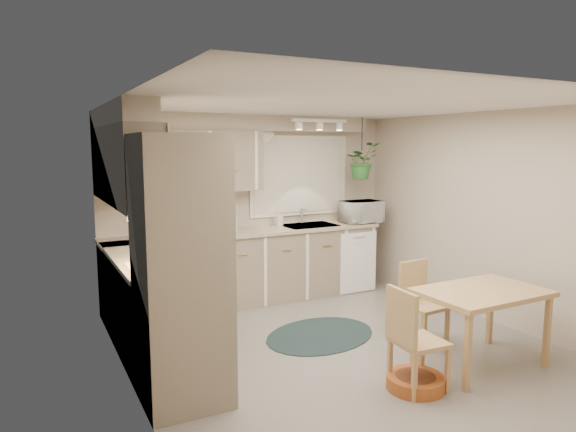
# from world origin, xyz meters

# --- Properties ---
(floor) EXTENTS (4.20, 4.20, 0.00)m
(floor) POSITION_xyz_m (0.00, 0.00, 0.00)
(floor) COLOR slate
(floor) RESTS_ON ground
(ceiling) EXTENTS (4.20, 4.20, 0.00)m
(ceiling) POSITION_xyz_m (0.00, 0.00, 2.40)
(ceiling) COLOR silver
(ceiling) RESTS_ON wall_back
(wall_back) EXTENTS (4.00, 0.04, 2.40)m
(wall_back) POSITION_xyz_m (0.00, 2.10, 1.20)
(wall_back) COLOR #B1A492
(wall_back) RESTS_ON floor
(wall_front) EXTENTS (4.00, 0.04, 2.40)m
(wall_front) POSITION_xyz_m (0.00, -2.10, 1.20)
(wall_front) COLOR #B1A492
(wall_front) RESTS_ON floor
(wall_left) EXTENTS (0.04, 4.20, 2.40)m
(wall_left) POSITION_xyz_m (-2.00, 0.00, 1.20)
(wall_left) COLOR #B1A492
(wall_left) RESTS_ON floor
(wall_right) EXTENTS (0.04, 4.20, 2.40)m
(wall_right) POSITION_xyz_m (2.00, 0.00, 1.20)
(wall_right) COLOR #B1A492
(wall_right) RESTS_ON floor
(base_cab_left) EXTENTS (0.60, 1.85, 0.90)m
(base_cab_left) POSITION_xyz_m (-1.70, 0.88, 0.45)
(base_cab_left) COLOR gray
(base_cab_left) RESTS_ON floor
(base_cab_back) EXTENTS (3.60, 0.60, 0.90)m
(base_cab_back) POSITION_xyz_m (-0.20, 1.80, 0.45)
(base_cab_back) COLOR gray
(base_cab_back) RESTS_ON floor
(counter_left) EXTENTS (0.64, 1.89, 0.04)m
(counter_left) POSITION_xyz_m (-1.69, 0.88, 0.92)
(counter_left) COLOR tan
(counter_left) RESTS_ON base_cab_left
(counter_back) EXTENTS (3.64, 0.64, 0.04)m
(counter_back) POSITION_xyz_m (-0.20, 1.79, 0.92)
(counter_back) COLOR tan
(counter_back) RESTS_ON base_cab_back
(oven_stack) EXTENTS (0.65, 0.65, 2.10)m
(oven_stack) POSITION_xyz_m (-1.68, -0.38, 1.05)
(oven_stack) COLOR gray
(oven_stack) RESTS_ON floor
(wall_oven_face) EXTENTS (0.02, 0.56, 0.58)m
(wall_oven_face) POSITION_xyz_m (-1.35, -0.38, 1.05)
(wall_oven_face) COLOR white
(wall_oven_face) RESTS_ON oven_stack
(upper_cab_left) EXTENTS (0.35, 2.00, 0.75)m
(upper_cab_left) POSITION_xyz_m (-1.82, 1.00, 1.83)
(upper_cab_left) COLOR gray
(upper_cab_left) RESTS_ON wall_left
(upper_cab_back) EXTENTS (2.00, 0.35, 0.75)m
(upper_cab_back) POSITION_xyz_m (-1.00, 1.93, 1.83)
(upper_cab_back) COLOR gray
(upper_cab_back) RESTS_ON wall_back
(soffit_left) EXTENTS (0.30, 2.00, 0.20)m
(soffit_left) POSITION_xyz_m (-1.85, 1.00, 2.30)
(soffit_left) COLOR #B1A492
(soffit_left) RESTS_ON wall_left
(soffit_back) EXTENTS (3.60, 0.30, 0.20)m
(soffit_back) POSITION_xyz_m (-0.20, 1.95, 2.30)
(soffit_back) COLOR #B1A492
(soffit_back) RESTS_ON wall_back
(cooktop) EXTENTS (0.52, 0.58, 0.02)m
(cooktop) POSITION_xyz_m (-1.68, 0.30, 0.94)
(cooktop) COLOR white
(cooktop) RESTS_ON counter_left
(range_hood) EXTENTS (0.40, 0.60, 0.14)m
(range_hood) POSITION_xyz_m (-1.70, 0.30, 1.40)
(range_hood) COLOR white
(range_hood) RESTS_ON upper_cab_left
(window_blinds) EXTENTS (1.40, 0.02, 1.00)m
(window_blinds) POSITION_xyz_m (0.70, 2.07, 1.60)
(window_blinds) COLOR silver
(window_blinds) RESTS_ON wall_back
(window_frame) EXTENTS (1.50, 0.02, 1.10)m
(window_frame) POSITION_xyz_m (0.70, 2.08, 1.60)
(window_frame) COLOR silver
(window_frame) RESTS_ON wall_back
(sink) EXTENTS (0.70, 0.48, 0.10)m
(sink) POSITION_xyz_m (0.70, 1.80, 0.90)
(sink) COLOR #B2B4BA
(sink) RESTS_ON counter_back
(dishwasher_front) EXTENTS (0.58, 0.02, 0.83)m
(dishwasher_front) POSITION_xyz_m (1.30, 1.49, 0.42)
(dishwasher_front) COLOR white
(dishwasher_front) RESTS_ON base_cab_back
(track_light_bar) EXTENTS (0.80, 0.04, 0.04)m
(track_light_bar) POSITION_xyz_m (0.70, 1.55, 2.33)
(track_light_bar) COLOR white
(track_light_bar) RESTS_ON ceiling
(wall_clock) EXTENTS (0.30, 0.03, 0.30)m
(wall_clock) POSITION_xyz_m (0.15, 2.07, 2.18)
(wall_clock) COLOR gold
(wall_clock) RESTS_ON wall_back
(dining_table) EXTENTS (1.14, 0.77, 0.71)m
(dining_table) POSITION_xyz_m (0.93, -0.96, 0.36)
(dining_table) COLOR tan
(dining_table) RESTS_ON floor
(chair_left) EXTENTS (0.43, 0.43, 0.87)m
(chair_left) POSITION_xyz_m (0.11, -1.07, 0.43)
(chair_left) COLOR tan
(chair_left) RESTS_ON floor
(chair_back) EXTENTS (0.41, 0.41, 0.83)m
(chair_back) POSITION_xyz_m (0.84, -0.33, 0.42)
(chair_back) COLOR tan
(chair_back) RESTS_ON floor
(braided_rug) EXTENTS (1.52, 1.30, 0.01)m
(braided_rug) POSITION_xyz_m (0.01, 0.34, 0.01)
(braided_rug) COLOR black
(braided_rug) RESTS_ON floor
(pet_bed) EXTENTS (0.52, 0.52, 0.11)m
(pet_bed) POSITION_xyz_m (0.09, -1.06, 0.06)
(pet_bed) COLOR #9D461F
(pet_bed) RESTS_ON floor
(microwave) EXTENTS (0.56, 0.31, 0.37)m
(microwave) POSITION_xyz_m (1.48, 1.70, 1.13)
(microwave) COLOR white
(microwave) RESTS_ON counter_back
(soap_bottle) EXTENTS (0.13, 0.22, 0.09)m
(soap_bottle) POSITION_xyz_m (0.31, 1.95, 0.99)
(soap_bottle) COLOR white
(soap_bottle) RESTS_ON counter_back
(hanging_plant) EXTENTS (0.48, 0.53, 0.40)m
(hanging_plant) POSITION_xyz_m (1.47, 1.70, 1.75)
(hanging_plant) COLOR #2C6A2A
(hanging_plant) RESTS_ON ceiling
(coffee_maker) EXTENTS (0.19, 0.22, 0.29)m
(coffee_maker) POSITION_xyz_m (-0.90, 1.80, 1.08)
(coffee_maker) COLOR black
(coffee_maker) RESTS_ON counter_back
(toaster) EXTENTS (0.34, 0.24, 0.18)m
(toaster) POSITION_xyz_m (-0.52, 1.82, 1.03)
(toaster) COLOR #B2B4BA
(toaster) RESTS_ON counter_back
(knife_block) EXTENTS (0.10, 0.10, 0.20)m
(knife_block) POSITION_xyz_m (-0.51, 1.85, 1.04)
(knife_block) COLOR tan
(knife_block) RESTS_ON counter_back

